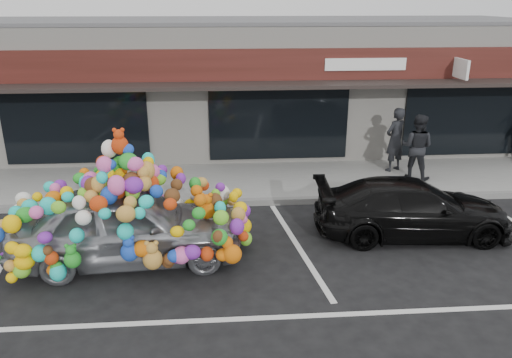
{
  "coord_description": "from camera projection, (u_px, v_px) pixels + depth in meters",
  "views": [
    {
      "loc": [
        1.22,
        -9.19,
        4.93
      ],
      "look_at": [
        2.01,
        1.4,
        1.1
      ],
      "focal_mm": 35.0,
      "sensor_mm": 36.0,
      "label": 1
    }
  ],
  "objects": [
    {
      "name": "ground",
      "position": [
        164.0,
        255.0,
        10.21
      ],
      "size": [
        90.0,
        90.0,
        0.0
      ],
      "primitive_type": "plane",
      "color": "black",
      "rests_on": "ground"
    },
    {
      "name": "shop_building",
      "position": [
        184.0,
        83.0,
        17.4
      ],
      "size": [
        24.0,
        7.2,
        4.31
      ],
      "color": "silver",
      "rests_on": "ground"
    },
    {
      "name": "sidewalk",
      "position": [
        178.0,
        184.0,
        13.94
      ],
      "size": [
        26.0,
        3.0,
        0.15
      ],
      "primitive_type": "cube",
      "color": "gray",
      "rests_on": "ground"
    },
    {
      "name": "kerb",
      "position": [
        173.0,
        204.0,
        12.53
      ],
      "size": [
        26.0,
        0.18,
        0.16
      ],
      "primitive_type": "cube",
      "color": "slate",
      "rests_on": "ground"
    },
    {
      "name": "parking_stripe_left",
      "position": [
        6.0,
        256.0,
        10.18
      ],
      "size": [
        0.73,
        4.37,
        0.01
      ],
      "primitive_type": "cube",
      "rotation": [
        0.0,
        0.0,
        0.14
      ],
      "color": "silver",
      "rests_on": "ground"
    },
    {
      "name": "parking_stripe_mid",
      "position": [
        297.0,
        245.0,
        10.6
      ],
      "size": [
        0.73,
        4.37,
        0.01
      ],
      "primitive_type": "cube",
      "rotation": [
        0.0,
        0.0,
        0.14
      ],
      "color": "silver",
      "rests_on": "ground"
    },
    {
      "name": "lane_line",
      "position": [
        272.0,
        317.0,
        8.2
      ],
      "size": [
        14.0,
        0.12,
        0.01
      ],
      "primitive_type": "cube",
      "color": "silver",
      "rests_on": "ground"
    },
    {
      "name": "toy_car",
      "position": [
        127.0,
        216.0,
        9.73
      ],
      "size": [
        3.22,
        4.87,
        2.77
      ],
      "rotation": [
        0.0,
        0.0,
        1.63
      ],
      "color": "gray",
      "rests_on": "ground"
    },
    {
      "name": "black_sedan",
      "position": [
        412.0,
        208.0,
        10.92
      ],
      "size": [
        1.95,
        4.34,
        1.23
      ],
      "primitive_type": "imported",
      "rotation": [
        0.0,
        0.0,
        1.52
      ],
      "color": "black",
      "rests_on": "ground"
    },
    {
      "name": "pedestrian_a",
      "position": [
        395.0,
        140.0,
        14.49
      ],
      "size": [
        0.82,
        0.73,
        1.88
      ],
      "primitive_type": "imported",
      "rotation": [
        0.0,
        0.0,
        3.66
      ],
      "color": "black",
      "rests_on": "sidewalk"
    },
    {
      "name": "pedestrian_b",
      "position": [
        417.0,
        147.0,
        13.86
      ],
      "size": [
        1.13,
        1.08,
        1.84
      ],
      "primitive_type": "imported",
      "rotation": [
        0.0,
        0.0,
        2.55
      ],
      "color": "black",
      "rests_on": "sidewalk"
    }
  ]
}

